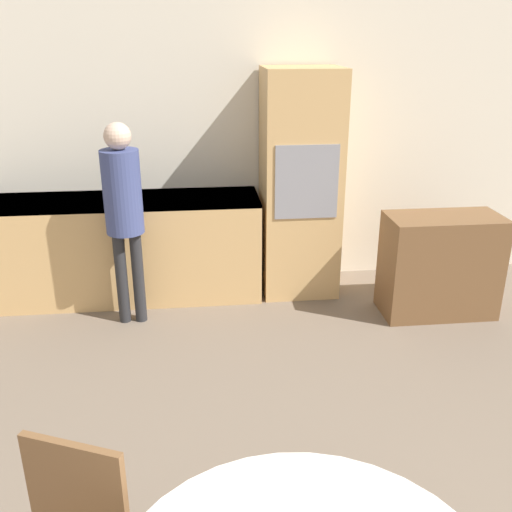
% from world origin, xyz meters
% --- Properties ---
extents(wall_back, '(6.04, 0.05, 2.60)m').
position_xyz_m(wall_back, '(0.00, 5.22, 1.30)').
color(wall_back, silver).
rests_on(wall_back, ground_plane).
extents(kitchen_counter, '(2.39, 0.60, 0.88)m').
position_xyz_m(kitchen_counter, '(-0.98, 4.87, 0.46)').
color(kitchen_counter, tan).
rests_on(kitchen_counter, ground_plane).
extents(oven_unit, '(0.64, 0.59, 1.92)m').
position_xyz_m(oven_unit, '(0.58, 4.88, 0.96)').
color(oven_unit, tan).
rests_on(oven_unit, ground_plane).
extents(sideboard, '(0.90, 0.45, 0.83)m').
position_xyz_m(sideboard, '(1.63, 4.28, 0.42)').
color(sideboard, brown).
rests_on(sideboard, ground_plane).
extents(person_standing, '(0.29, 0.29, 1.58)m').
position_xyz_m(person_standing, '(-0.85, 4.39, 0.99)').
color(person_standing, '#262628').
rests_on(person_standing, ground_plane).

